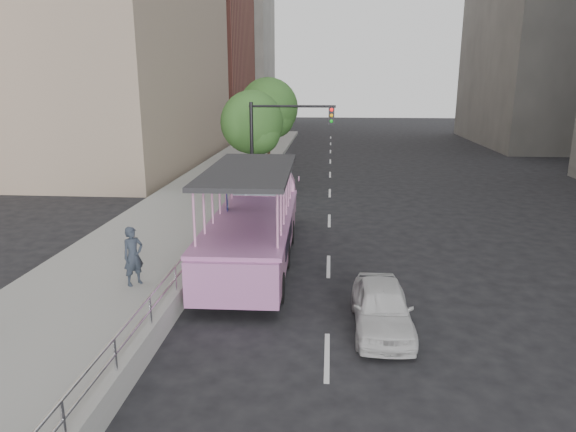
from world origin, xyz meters
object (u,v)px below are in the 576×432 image
at_px(traffic_signal, 276,137).
at_px(pedestrian_near, 133,256).
at_px(car, 382,307).
at_px(street_tree_near, 254,125).
at_px(parking_sign, 228,214).
at_px(duck_boat, 256,222).
at_px(street_tree_far, 270,110).

bearing_deg(traffic_signal, pedestrian_near, -104.99).
bearing_deg(pedestrian_near, traffic_signal, 23.39).
distance_m(car, traffic_signal, 13.92).
bearing_deg(street_tree_near, parking_sign, -86.40).
height_order(duck_boat, parking_sign, duck_boat).
bearing_deg(traffic_signal, car, -72.61).
distance_m(duck_boat, traffic_signal, 7.92).
xyz_separation_m(duck_boat, pedestrian_near, (-3.11, -3.70, -0.10)).
height_order(traffic_signal, street_tree_near, street_tree_near).
bearing_deg(street_tree_far, duck_boat, -85.03).
bearing_deg(street_tree_near, traffic_signal, -65.02).
distance_m(parking_sign, traffic_signal, 8.11).
distance_m(car, street_tree_near, 17.67).
relative_size(traffic_signal, street_tree_far, 0.81).
height_order(parking_sign, traffic_signal, traffic_signal).
bearing_deg(car, street_tree_near, 108.87).
relative_size(pedestrian_near, parking_sign, 0.69).
bearing_deg(street_tree_near, street_tree_far, 88.09).
height_order(car, street_tree_far, street_tree_far).
relative_size(parking_sign, street_tree_near, 0.45).
distance_m(parking_sign, street_tree_far, 17.48).
height_order(street_tree_near, street_tree_far, street_tree_far).
distance_m(traffic_signal, street_tree_near, 3.80).
xyz_separation_m(parking_sign, street_tree_far, (-0.51, 17.27, 2.68)).
relative_size(parking_sign, street_tree_far, 0.40).
distance_m(duck_boat, car, 6.74).
bearing_deg(duck_boat, street_tree_near, 98.66).
bearing_deg(street_tree_far, traffic_signal, -81.57).
height_order(duck_boat, traffic_signal, traffic_signal).
distance_m(traffic_signal, street_tree_far, 9.57).
bearing_deg(parking_sign, duck_boat, 13.66).
bearing_deg(car, pedestrian_near, 166.45).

